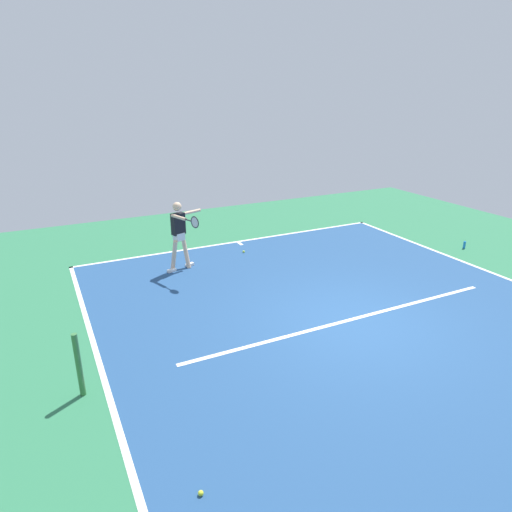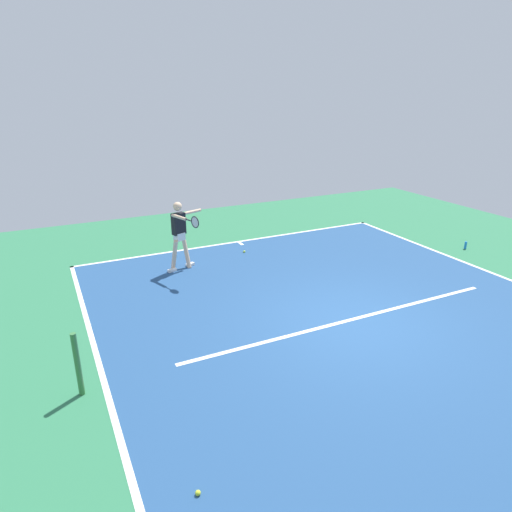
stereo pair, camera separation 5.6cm
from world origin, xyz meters
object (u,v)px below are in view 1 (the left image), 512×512
at_px(tennis_player, 180,231).
at_px(tennis_ball_far_corner, 244,252).
at_px(tennis_ball_by_sideline, 201,493).
at_px(water_bottle, 464,245).
at_px(net_post, 79,365).

relative_size(tennis_player, tennis_ball_far_corner, 27.52).
xyz_separation_m(tennis_player, tennis_ball_by_sideline, (1.97, 6.94, -1.02)).
height_order(tennis_ball_far_corner, water_bottle, water_bottle).
xyz_separation_m(tennis_ball_by_sideline, water_bottle, (-10.04, -4.78, 0.08)).
bearing_deg(tennis_ball_by_sideline, tennis_ball_far_corner, -118.33).
distance_m(tennis_player, tennis_ball_far_corner, 2.29).
bearing_deg(net_post, tennis_ball_far_corner, -136.05).
xyz_separation_m(tennis_player, water_bottle, (-8.07, 2.16, -0.94)).
bearing_deg(net_post, tennis_ball_by_sideline, 111.38).
bearing_deg(tennis_player, water_bottle, 145.68).
height_order(net_post, tennis_ball_far_corner, net_post).
relative_size(tennis_ball_by_sideline, water_bottle, 0.30).
relative_size(net_post, tennis_ball_far_corner, 16.21).
distance_m(tennis_ball_far_corner, water_bottle, 6.59).
xyz_separation_m(net_post, tennis_ball_by_sideline, (-1.01, 2.57, -0.50)).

